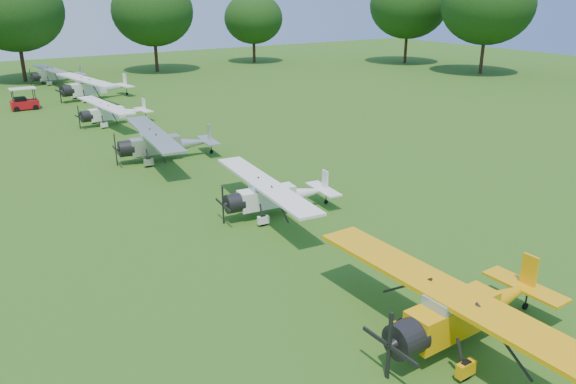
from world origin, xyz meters
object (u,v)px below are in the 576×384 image
at_px(aircraft_3, 275,193).
at_px(aircraft_7, 56,74).
at_px(golf_cart, 24,102).
at_px(aircraft_6, 93,86).
at_px(aircraft_4, 163,142).
at_px(aircraft_2, 464,307).
at_px(aircraft_5, 112,111).

xyz_separation_m(aircraft_3, aircraft_7, (-0.38, 48.67, 0.05)).
relative_size(aircraft_7, golf_cart, 4.19).
bearing_deg(aircraft_7, aircraft_6, -91.87).
height_order(aircraft_3, aircraft_4, aircraft_4).
distance_m(aircraft_3, golf_cart, 34.82).
bearing_deg(aircraft_6, aircraft_3, -100.01).
height_order(aircraft_4, aircraft_7, aircraft_4).
bearing_deg(aircraft_3, aircraft_2, -87.69).
xyz_separation_m(aircraft_5, aircraft_6, (1.67, 12.14, 0.25)).
height_order(aircraft_2, golf_cart, aircraft_2).
relative_size(aircraft_4, golf_cart, 4.44).
distance_m(aircraft_3, aircraft_4, 12.00).
relative_size(aircraft_6, aircraft_7, 1.17).
xyz_separation_m(aircraft_5, aircraft_7, (0.62, 24.69, 0.05)).
distance_m(aircraft_6, aircraft_7, 12.60).
xyz_separation_m(aircraft_5, golf_cart, (-5.14, 10.29, -0.42)).
bearing_deg(aircraft_5, aircraft_4, -96.41).
bearing_deg(aircraft_7, golf_cart, -118.41).
bearing_deg(aircraft_2, golf_cart, 95.33).
bearing_deg(aircraft_4, aircraft_3, -77.78).
bearing_deg(aircraft_3, golf_cart, 105.68).
bearing_deg(golf_cart, aircraft_4, -76.73).
height_order(aircraft_2, aircraft_5, aircraft_2).
xyz_separation_m(aircraft_3, aircraft_4, (-1.20, 11.94, 0.11)).
relative_size(aircraft_5, golf_cart, 3.98).
distance_m(aircraft_2, aircraft_7, 61.01).
xyz_separation_m(aircraft_2, aircraft_4, (-0.50, 24.27, -0.06)).
distance_m(aircraft_2, aircraft_4, 24.28).
height_order(aircraft_3, aircraft_6, aircraft_6).
xyz_separation_m(aircraft_7, golf_cart, (-5.76, -14.40, -0.47)).
distance_m(aircraft_3, aircraft_5, 24.00).
bearing_deg(aircraft_3, aircraft_6, 94.47).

